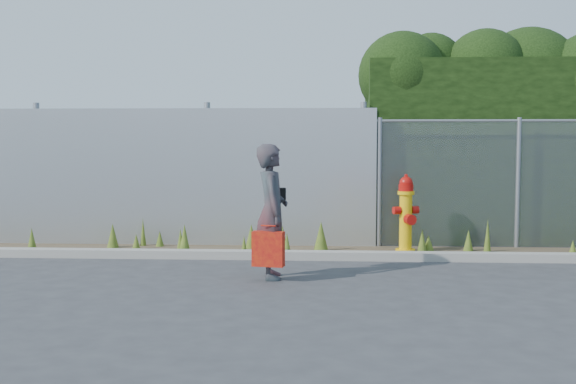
# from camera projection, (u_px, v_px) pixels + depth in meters

# --- Properties ---
(ground) EXTENTS (80.00, 80.00, 0.00)m
(ground) POSITION_uv_depth(u_px,v_px,m) (306.00, 286.00, 8.52)
(ground) COLOR #363638
(ground) RESTS_ON ground
(curb) EXTENTS (16.00, 0.22, 0.12)m
(curb) POSITION_uv_depth(u_px,v_px,m) (311.00, 255.00, 10.30)
(curb) COLOR gray
(curb) RESTS_ON ground
(weed_strip) EXTENTS (16.00, 1.31, 0.51)m
(weed_strip) POSITION_uv_depth(u_px,v_px,m) (313.00, 244.00, 10.93)
(weed_strip) COLOR #4A3B2A
(weed_strip) RESTS_ON ground
(corrugated_fence) EXTENTS (8.50, 0.21, 2.30)m
(corrugated_fence) POSITION_uv_depth(u_px,v_px,m) (111.00, 177.00, 11.61)
(corrugated_fence) COLOR #A6A9AD
(corrugated_fence) RESTS_ON ground
(fire_hydrant) EXTENTS (0.40, 0.36, 1.19)m
(fire_hydrant) POSITION_uv_depth(u_px,v_px,m) (406.00, 215.00, 10.83)
(fire_hydrant) COLOR yellow
(fire_hydrant) RESTS_ON ground
(woman) EXTENTS (0.48, 0.66, 1.67)m
(woman) POSITION_uv_depth(u_px,v_px,m) (272.00, 211.00, 8.91)
(woman) COLOR #0D5156
(woman) RESTS_ON ground
(red_tote_bag) EXTENTS (0.38, 0.14, 0.50)m
(red_tote_bag) POSITION_uv_depth(u_px,v_px,m) (268.00, 249.00, 8.71)
(red_tote_bag) COLOR #9F090F
(black_shoulder_bag) EXTENTS (0.23, 0.10, 0.18)m
(black_shoulder_bag) POSITION_uv_depth(u_px,v_px,m) (276.00, 195.00, 9.10)
(black_shoulder_bag) COLOR black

